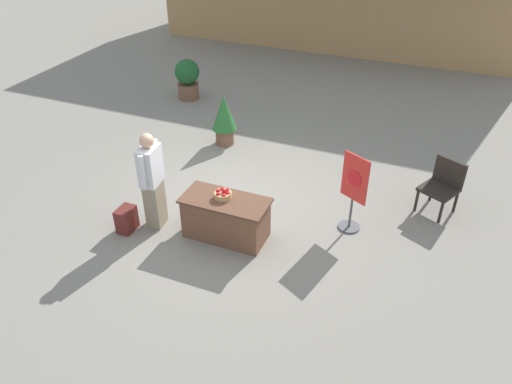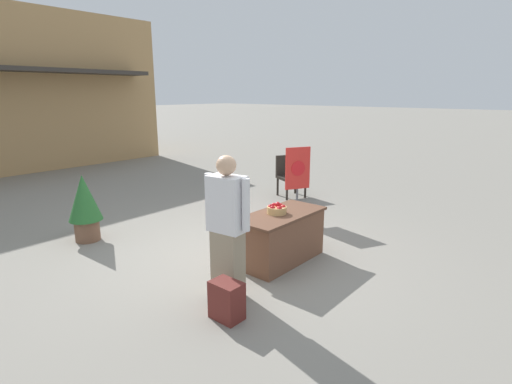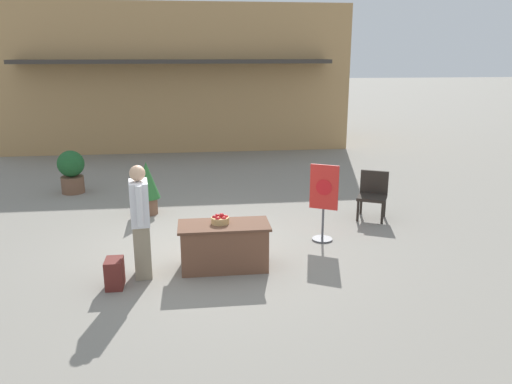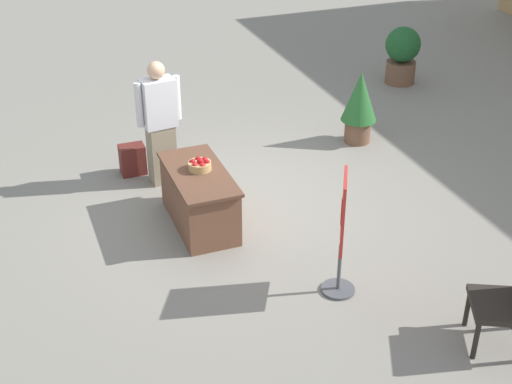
# 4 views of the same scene
# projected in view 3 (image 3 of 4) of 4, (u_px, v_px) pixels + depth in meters

# --- Properties ---
(ground_plane) EXTENTS (120.00, 120.00, 0.00)m
(ground_plane) POSITION_uv_depth(u_px,v_px,m) (209.00, 252.00, 8.34)
(ground_plane) COLOR gray
(storefront_building) EXTENTS (11.53, 5.43, 4.79)m
(storefront_building) POSITION_uv_depth(u_px,v_px,m) (178.00, 77.00, 18.22)
(storefront_building) COLOR tan
(storefront_building) RESTS_ON ground_plane
(display_table) EXTENTS (1.38, 0.66, 0.71)m
(display_table) POSITION_uv_depth(u_px,v_px,m) (224.00, 246.00, 7.64)
(display_table) COLOR brown
(display_table) RESTS_ON ground_plane
(apple_basket) EXTENTS (0.27, 0.27, 0.16)m
(apple_basket) POSITION_uv_depth(u_px,v_px,m) (220.00, 219.00, 7.56)
(apple_basket) COLOR tan
(apple_basket) RESTS_ON display_table
(person_visitor) EXTENTS (0.31, 0.61, 1.69)m
(person_visitor) POSITION_uv_depth(u_px,v_px,m) (140.00, 221.00, 7.22)
(person_visitor) COLOR gray
(person_visitor) RESTS_ON ground_plane
(backpack) EXTENTS (0.24, 0.34, 0.42)m
(backpack) POSITION_uv_depth(u_px,v_px,m) (115.00, 273.00, 7.03)
(backpack) COLOR maroon
(backpack) RESTS_ON ground_plane
(poster_board) EXTENTS (0.46, 0.36, 1.37)m
(poster_board) POSITION_uv_depth(u_px,v_px,m) (324.00, 201.00, 8.68)
(poster_board) COLOR #4C4C51
(poster_board) RESTS_ON ground_plane
(patio_chair) EXTENTS (0.74, 0.74, 0.94)m
(patio_chair) POSITION_uv_depth(u_px,v_px,m) (373.00, 192.00, 9.96)
(patio_chair) COLOR #28231E
(patio_chair) RESTS_ON ground_plane
(potted_plant_far_right) EXTENTS (0.53, 0.53, 1.09)m
(potted_plant_far_right) POSITION_uv_depth(u_px,v_px,m) (147.00, 185.00, 10.17)
(potted_plant_far_right) COLOR brown
(potted_plant_far_right) RESTS_ON ground_plane
(potted_plant_near_right) EXTENTS (0.62, 0.62, 1.02)m
(potted_plant_near_right) POSITION_uv_depth(u_px,v_px,m) (71.00, 170.00, 11.75)
(potted_plant_near_right) COLOR brown
(potted_plant_near_right) RESTS_ON ground_plane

